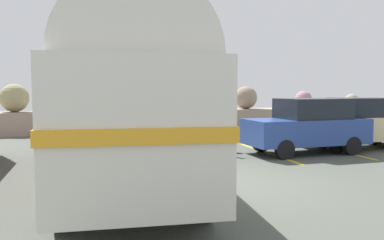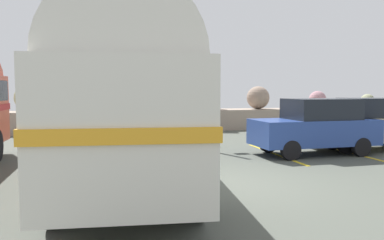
{
  "view_description": "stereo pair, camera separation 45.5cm",
  "coord_description": "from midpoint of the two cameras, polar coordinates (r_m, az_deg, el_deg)",
  "views": [
    {
      "loc": [
        -3.06,
        -8.32,
        2.19
      ],
      "look_at": [
        -0.59,
        0.21,
        1.48
      ],
      "focal_mm": 36.22,
      "sensor_mm": 36.0,
      "label": 1
    },
    {
      "loc": [
        -2.62,
        -8.44,
        2.19
      ],
      "look_at": [
        -0.59,
        0.21,
        1.48
      ],
      "focal_mm": 36.22,
      "sensor_mm": 36.0,
      "label": 2
    }
  ],
  "objects": [
    {
      "name": "breakwater",
      "position": [
        20.45,
        -5.19,
        0.41
      ],
      "size": [
        31.36,
        1.9,
        2.45
      ],
      "color": "gray",
      "rests_on": "ground"
    },
    {
      "name": "parked_car_nearest",
      "position": [
        13.59,
        18.66,
        -0.84
      ],
      "size": [
        4.15,
        1.83,
        1.86
      ],
      "rotation": [
        0.0,
        0.0,
        1.6
      ],
      "color": "black",
      "rests_on": "ground"
    },
    {
      "name": "lamp_post",
      "position": [
        15.59,
        -2.1,
        8.52
      ],
      "size": [
        0.45,
        1.11,
        5.75
      ],
      "color": "#5B5B60",
      "rests_on": "ground"
    },
    {
      "name": "ground",
      "position": [
        9.11,
        5.41,
        -9.33
      ],
      "size": [
        32.0,
        26.0,
        0.02
      ],
      "color": "#494E46"
    },
    {
      "name": "parked_car_middle",
      "position": [
        15.39,
        25.54,
        -0.45
      ],
      "size": [
        4.22,
        2.01,
        1.86
      ],
      "rotation": [
        0.0,
        0.0,
        1.49
      ],
      "color": "black",
      "rests_on": "ground"
    },
    {
      "name": "vintage_coach",
      "position": [
        8.85,
        -7.74,
        3.59
      ],
      "size": [
        3.23,
        8.77,
        3.7
      ],
      "rotation": [
        0.0,
        0.0,
        -0.09
      ],
      "color": "black",
      "rests_on": "ground"
    }
  ]
}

